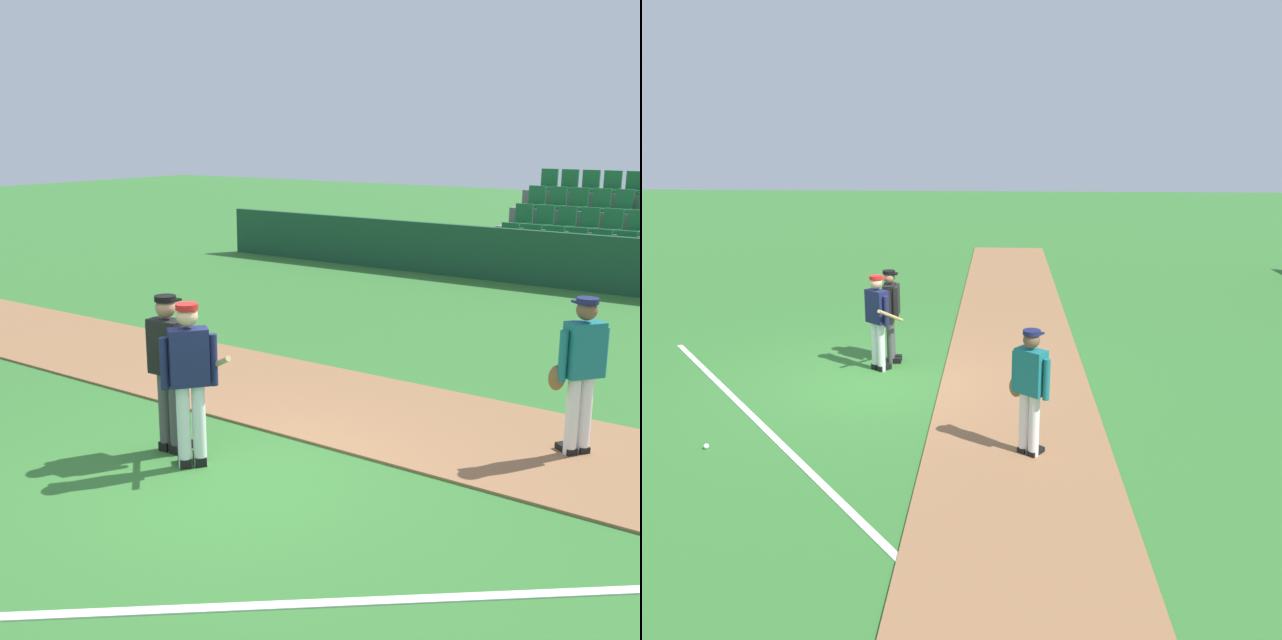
% 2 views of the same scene
% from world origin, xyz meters
% --- Properties ---
extents(ground_plane, '(80.00, 80.00, 0.00)m').
position_xyz_m(ground_plane, '(0.00, 0.00, 0.00)').
color(ground_plane, '#33702D').
extents(infield_dirt_path, '(28.00, 2.55, 0.03)m').
position_xyz_m(infield_dirt_path, '(0.00, 2.49, 0.01)').
color(infield_dirt_path, '#936642').
rests_on(infield_dirt_path, ground).
extents(foul_line_chalk, '(9.34, 7.69, 0.01)m').
position_xyz_m(foul_line_chalk, '(3.00, -0.50, 0.01)').
color(foul_line_chalk, white).
rests_on(foul_line_chalk, ground).
extents(dugout_fence, '(20.00, 0.16, 1.25)m').
position_xyz_m(dugout_fence, '(0.00, 11.79, 0.62)').
color(dugout_fence, '#19472D').
rests_on(dugout_fence, ground).
extents(stadium_bleachers, '(5.55, 3.80, 2.70)m').
position_xyz_m(stadium_bleachers, '(0.00, 14.09, 0.73)').
color(stadium_bleachers, slate).
rests_on(stadium_bleachers, ground).
extents(batter_navy_jersey, '(0.76, 0.67, 1.76)m').
position_xyz_m(batter_navy_jersey, '(-0.46, 0.03, 0.97)').
color(batter_navy_jersey, white).
rests_on(batter_navy_jersey, ground).
extents(umpire_home_plate, '(0.59, 0.32, 1.76)m').
position_xyz_m(umpire_home_plate, '(-0.93, 0.20, 1.00)').
color(umpire_home_plate, '#4C4C4C').
rests_on(umpire_home_plate, ground).
extents(runner_teal_jersey, '(0.52, 0.54, 1.76)m').
position_xyz_m(runner_teal_jersey, '(2.74, 2.62, 0.96)').
color(runner_teal_jersey, white).
rests_on(runner_teal_jersey, ground).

